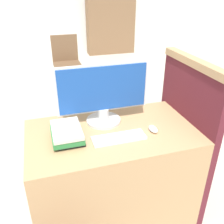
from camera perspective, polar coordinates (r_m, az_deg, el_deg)
The scene contains 8 objects.
desk at distance 1.90m, azimuth 0.00°, elevation -14.19°, with size 1.12×0.65×0.76m.
carrel_divider at distance 1.99m, azimuth 16.17°, elevation -4.97°, with size 0.07×0.71×1.19m.
monitor at distance 1.69m, azimuth -2.07°, elevation 4.15°, with size 0.63×0.24×0.42m.
keyboard at distance 1.59m, azimuth 1.60°, elevation -5.93°, with size 0.34×0.11×0.02m.
mouse at distance 1.68m, azimuth 9.40°, elevation -3.85°, with size 0.05×0.09×0.03m.
book_stack at distance 1.59m, azimuth -10.19°, elevation -4.86°, with size 0.19×0.27×0.08m.
far_chair at distance 4.37m, azimuth -10.39°, elevation 11.72°, with size 0.44×0.44×0.87m.
bookshelf_far at distance 6.54m, azimuth -0.33°, elevation 21.64°, with size 1.19×0.32×1.94m.
Camera 1 is at (-0.41, -1.03, 1.64)m, focal length 40.00 mm.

